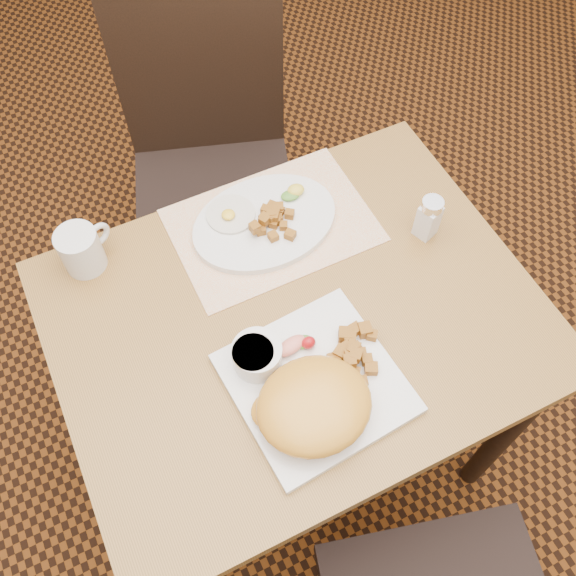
# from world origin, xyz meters

# --- Properties ---
(ground) EXTENTS (8.00, 8.00, 0.00)m
(ground) POSITION_xyz_m (0.00, 0.00, 0.00)
(ground) COLOR black
(ground) RESTS_ON ground
(table) EXTENTS (0.90, 0.70, 0.75)m
(table) POSITION_xyz_m (0.00, 0.00, 0.64)
(table) COLOR olive
(table) RESTS_ON ground
(chair_far) EXTENTS (0.53, 0.54, 0.97)m
(chair_far) POSITION_xyz_m (0.06, 0.64, 0.54)
(chair_far) COLOR black
(chair_far) RESTS_ON ground
(placemat) EXTENTS (0.40, 0.28, 0.00)m
(placemat) POSITION_xyz_m (0.05, 0.21, 0.75)
(placemat) COLOR white
(placemat) RESTS_ON table
(plate_square) EXTENTS (0.30, 0.30, 0.02)m
(plate_square) POSITION_xyz_m (-0.03, -0.14, 0.76)
(plate_square) COLOR silver
(plate_square) RESTS_ON table
(plate_oval) EXTENTS (0.32, 0.24, 0.02)m
(plate_oval) POSITION_xyz_m (0.03, 0.22, 0.76)
(plate_oval) COLOR silver
(plate_oval) RESTS_ON placemat
(hollandaise_mound) EXTENTS (0.20, 0.18, 0.07)m
(hollandaise_mound) POSITION_xyz_m (-0.07, -0.19, 0.80)
(hollandaise_mound) COLOR gold
(hollandaise_mound) RESTS_ON plate_square
(ramekin) EXTENTS (0.09, 0.09, 0.05)m
(ramekin) POSITION_xyz_m (-0.11, -0.06, 0.79)
(ramekin) COLOR silver
(ramekin) RESTS_ON plate_square
(garnish_sq) EXTENTS (0.08, 0.04, 0.03)m
(garnish_sq) POSITION_xyz_m (-0.03, -0.07, 0.78)
(garnish_sq) COLOR #387223
(garnish_sq) RESTS_ON plate_square
(fried_egg) EXTENTS (0.10, 0.10, 0.02)m
(fried_egg) POSITION_xyz_m (-0.02, 0.26, 0.77)
(fried_egg) COLOR white
(fried_egg) RESTS_ON plate_oval
(garnish_ov) EXTENTS (0.06, 0.04, 0.02)m
(garnish_ov) POSITION_xyz_m (0.12, 0.25, 0.78)
(garnish_ov) COLOR #387223
(garnish_ov) RESTS_ON plate_oval
(salt_shaker) EXTENTS (0.05, 0.05, 0.10)m
(salt_shaker) POSITION_xyz_m (0.32, 0.06, 0.80)
(salt_shaker) COLOR white
(salt_shaker) RESTS_ON table
(coffee_mug) EXTENTS (0.11, 0.08, 0.09)m
(coffee_mug) POSITION_xyz_m (-0.32, 0.29, 0.80)
(coffee_mug) COLOR silver
(coffee_mug) RESTS_ON table
(home_fries_sq) EXTENTS (0.11, 0.12, 0.04)m
(home_fries_sq) POSITION_xyz_m (0.05, -0.12, 0.78)
(home_fries_sq) COLOR #A4651A
(home_fries_sq) RESTS_ON plate_square
(home_fries_ov) EXTENTS (0.10, 0.11, 0.03)m
(home_fries_ov) POSITION_xyz_m (0.04, 0.20, 0.78)
(home_fries_ov) COLOR #A4651A
(home_fries_ov) RESTS_ON plate_oval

